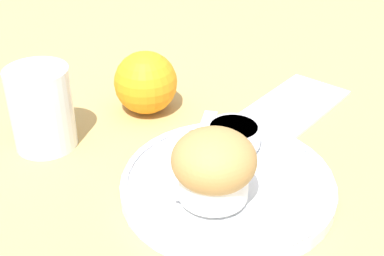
{
  "coord_description": "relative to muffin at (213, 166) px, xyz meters",
  "views": [
    {
      "loc": [
        -0.35,
        -0.23,
        0.33
      ],
      "look_at": [
        -0.0,
        0.05,
        0.06
      ],
      "focal_mm": 50.0,
      "sensor_mm": 36.0,
      "label": 1
    }
  ],
  "objects": [
    {
      "name": "orange_fruit",
      "position": [
        0.1,
        0.18,
        -0.01
      ],
      "size": [
        0.08,
        0.08,
        0.08
      ],
      "color": "orange",
      "rests_on": "ground_plane"
    },
    {
      "name": "folded_napkin",
      "position": [
        0.23,
        0.04,
        -0.05
      ],
      "size": [
        0.15,
        0.08,
        0.01
      ],
      "color": "white",
      "rests_on": "ground_plane"
    },
    {
      "name": "muffin",
      "position": [
        0.0,
        0.0,
        0.0
      ],
      "size": [
        0.08,
        0.08,
        0.07
      ],
      "color": "silver",
      "rests_on": "plate"
    },
    {
      "name": "berry_pair",
      "position": [
        0.04,
        0.06,
        -0.02
      ],
      "size": [
        0.03,
        0.02,
        0.02
      ],
      "color": "#B7192D",
      "rests_on": "plate"
    },
    {
      "name": "ground_plane",
      "position": [
        0.04,
        -0.0,
        -0.05
      ],
      "size": [
        3.0,
        3.0,
        0.0
      ],
      "primitive_type": "plane",
      "color": "tan"
    },
    {
      "name": "plate",
      "position": [
        0.03,
        0.01,
        -0.04
      ],
      "size": [
        0.21,
        0.21,
        0.02
      ],
      "color": "white",
      "rests_on": "ground_plane"
    },
    {
      "name": "juice_glass",
      "position": [
        -0.03,
        0.22,
        -0.01
      ],
      "size": [
        0.07,
        0.07,
        0.09
      ],
      "color": "silver",
      "rests_on": "ground_plane"
    },
    {
      "name": "cream_ramekin",
      "position": [
        0.08,
        0.04,
        -0.02
      ],
      "size": [
        0.06,
        0.06,
        0.02
      ],
      "color": "silver",
      "rests_on": "plate"
    },
    {
      "name": "butter_knife",
      "position": [
        0.05,
        0.05,
        -0.03
      ],
      "size": [
        0.15,
        0.09,
        0.0
      ],
      "rotation": [
        0.0,
        0.0,
        0.49
      ],
      "color": "silver",
      "rests_on": "plate"
    }
  ]
}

